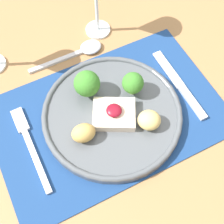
% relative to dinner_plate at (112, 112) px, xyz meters
% --- Properties ---
extents(ground_plane, '(8.00, 8.00, 0.00)m').
position_rel_dinner_plate_xyz_m(ground_plane, '(-0.01, 0.00, -0.76)').
color(ground_plane, gray).
extents(dining_table, '(1.18, 1.11, 0.74)m').
position_rel_dinner_plate_xyz_m(dining_table, '(-0.01, 0.00, -0.11)').
color(dining_table, olive).
rests_on(dining_table, ground_plane).
extents(placemat, '(0.48, 0.31, 0.00)m').
position_rel_dinner_plate_xyz_m(placemat, '(-0.01, 0.00, -0.02)').
color(placemat, navy).
rests_on(placemat, dining_table).
extents(dinner_plate, '(0.29, 0.29, 0.08)m').
position_rel_dinner_plate_xyz_m(dinner_plate, '(0.00, 0.00, 0.00)').
color(dinner_plate, '#4C5156').
rests_on(dinner_plate, placemat).
extents(fork, '(0.02, 0.20, 0.01)m').
position_rel_dinner_plate_xyz_m(fork, '(-0.18, 0.02, -0.01)').
color(fork, silver).
rests_on(fork, placemat).
extents(knife, '(0.02, 0.20, 0.01)m').
position_rel_dinner_plate_xyz_m(knife, '(0.17, -0.01, -0.01)').
color(knife, silver).
rests_on(knife, placemat).
extents(spoon, '(0.18, 0.04, 0.02)m').
position_rel_dinner_plate_xyz_m(spoon, '(0.02, 0.19, -0.01)').
color(spoon, silver).
rests_on(spoon, dining_table).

